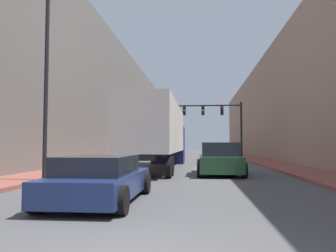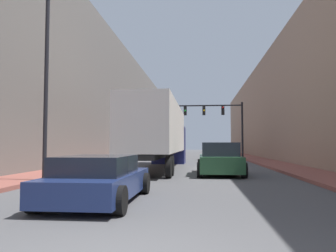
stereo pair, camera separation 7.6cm
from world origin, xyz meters
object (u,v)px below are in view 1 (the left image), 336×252
(sedan_car, at_px, (100,179))
(traffic_signal_gantry, at_px, (219,118))
(semi_truck, at_px, (160,134))
(suv_car, at_px, (219,159))
(street_lamp, at_px, (47,58))

(sedan_car, xyz_separation_m, traffic_signal_gantry, (4.57, 24.35, 3.58))
(semi_truck, height_order, traffic_signal_gantry, traffic_signal_gantry)
(suv_car, relative_size, street_lamp, 0.60)
(semi_truck, bearing_deg, street_lamp, -112.12)
(semi_truck, xyz_separation_m, street_lamp, (-3.47, -8.54, 2.70))
(semi_truck, bearing_deg, sedan_car, -90.48)
(semi_truck, relative_size, suv_car, 3.05)
(sedan_car, bearing_deg, street_lamp, 132.07)
(traffic_signal_gantry, distance_m, street_lamp, 22.11)
(suv_car, xyz_separation_m, traffic_signal_gantry, (0.95, 16.02, 3.41))
(semi_truck, height_order, suv_car, semi_truck)
(semi_truck, relative_size, street_lamp, 1.84)
(sedan_car, bearing_deg, traffic_signal_gantry, 79.36)
(sedan_car, xyz_separation_m, street_lamp, (-3.37, 3.73, 4.33))
(semi_truck, xyz_separation_m, sedan_car, (-0.10, -12.27, -1.63))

